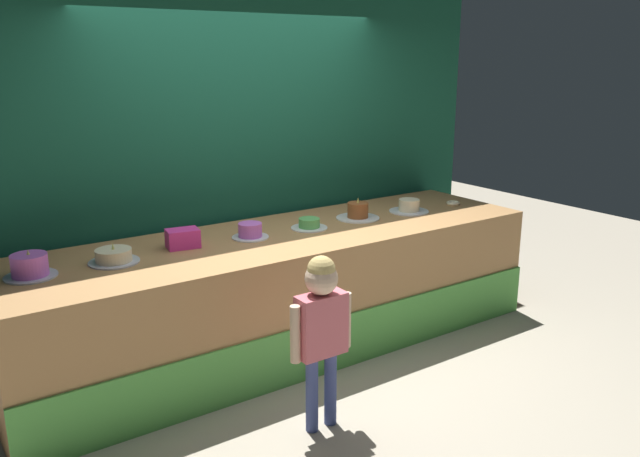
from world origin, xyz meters
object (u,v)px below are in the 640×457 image
(child_figure, at_px, (321,319))
(cake_center_right, at_px, (309,224))
(cake_left, at_px, (114,256))
(cake_far_right, at_px, (409,207))
(cake_right, at_px, (358,212))
(cake_far_left, at_px, (30,266))
(pink_box, at_px, (183,238))
(cake_center_left, at_px, (250,231))
(donut, at_px, (453,203))

(child_figure, bearing_deg, cake_center_right, 59.34)
(cake_left, bearing_deg, cake_far_right, -1.13)
(cake_center_right, distance_m, cake_far_right, 1.00)
(cake_far_right, bearing_deg, cake_right, 172.50)
(cake_far_left, bearing_deg, cake_left, -1.07)
(pink_box, xyz_separation_m, cake_right, (1.50, -0.04, -0.01))
(cake_left, distance_m, cake_right, 1.99)
(cake_center_left, height_order, cake_center_right, cake_center_left)
(child_figure, bearing_deg, cake_right, 44.81)
(donut, bearing_deg, cake_far_left, 178.53)
(cake_center_right, xyz_separation_m, cake_right, (0.50, 0.03, 0.02))
(cake_far_left, xyz_separation_m, cake_center_left, (1.50, -0.00, -0.02))
(donut, bearing_deg, cake_center_left, 177.44)
(cake_center_right, relative_size, cake_far_right, 0.84)
(child_figure, xyz_separation_m, cake_far_right, (1.66, 1.09, 0.24))
(cake_left, xyz_separation_m, cake_right, (1.99, 0.02, 0.01))
(cake_center_left, bearing_deg, cake_far_left, 179.99)
(cake_right, bearing_deg, donut, -5.53)
(cake_right, bearing_deg, pink_box, 178.29)
(child_figure, relative_size, cake_far_left, 3.53)
(cake_center_left, relative_size, cake_center_right, 0.96)
(child_figure, relative_size, cake_far_right, 3.24)
(child_figure, distance_m, cake_far_right, 2.00)
(cake_far_left, bearing_deg, cake_center_right, -0.76)
(child_figure, relative_size, cake_center_right, 3.87)
(cake_far_left, relative_size, cake_center_right, 1.10)
(child_figure, relative_size, donut, 9.20)
(pink_box, height_order, cake_left, same)
(cake_right, bearing_deg, cake_center_right, -176.14)
(cake_center_left, bearing_deg, cake_left, -179.48)
(child_figure, height_order, pink_box, child_figure)
(cake_center_left, height_order, cake_right, cake_right)
(cake_left, height_order, cake_center_right, cake_left)
(child_figure, distance_m, donut, 2.42)
(donut, relative_size, cake_right, 0.33)
(cake_left, distance_m, cake_far_right, 2.49)
(cake_center_left, bearing_deg, cake_far_right, -2.23)
(cake_far_left, distance_m, cake_left, 0.50)
(donut, bearing_deg, pink_box, 176.76)
(child_figure, bearing_deg, cake_left, 126.08)
(cake_center_right, bearing_deg, cake_left, 179.35)
(pink_box, height_order, cake_center_left, pink_box)
(cake_center_right, height_order, cake_right, cake_right)
(donut, height_order, cake_center_left, cake_center_left)
(donut, distance_m, cake_center_right, 1.50)
(cake_left, bearing_deg, donut, -1.53)
(donut, relative_size, cake_center_right, 0.42)
(cake_far_right, bearing_deg, cake_far_left, 178.88)
(pink_box, bearing_deg, cake_far_right, -3.17)
(child_figure, height_order, cake_center_right, child_figure)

